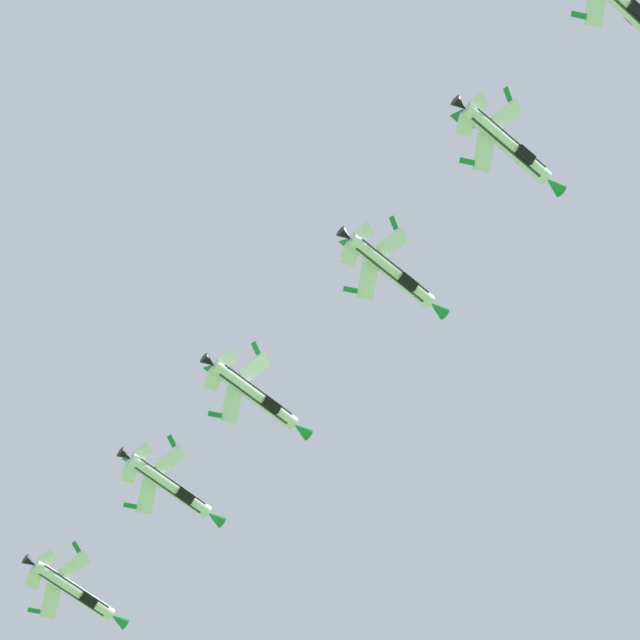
{
  "coord_description": "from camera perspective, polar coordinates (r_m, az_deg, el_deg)",
  "views": [
    {
      "loc": [
        -2.25,
        -6.98,
        1.48
      ],
      "look_at": [
        -21.36,
        61.65,
        146.96
      ],
      "focal_mm": 78.96,
      "sensor_mm": 36.0,
      "label": 1
    }
  ],
  "objects": [
    {
      "name": "fighter_jet_right_wing",
      "position": [
        164.18,
        -2.61,
        -3.11
      ],
      "size": [
        10.57,
        14.01,
        6.89
      ],
      "rotation": [
        0.0,
        -0.74,
        5.69
      ],
      "color": "silver"
    },
    {
      "name": "fighter_jet_trail_slot",
      "position": [
        152.55,
        12.05,
        12.51
      ],
      "size": [
        10.68,
        14.01,
        6.59
      ],
      "rotation": [
        0.0,
        -0.7,
        5.69
      ],
      "color": "silver"
    },
    {
      "name": "fighter_jet_left_outer",
      "position": [
        159.08,
        2.96,
        1.93
      ],
      "size": [
        10.85,
        14.01,
        6.07
      ],
      "rotation": [
        0.0,
        -0.63,
        5.69
      ],
      "color": "silver"
    },
    {
      "name": "fighter_jet_lead",
      "position": [
        185.67,
        -9.9,
        -10.78
      ],
      "size": [
        10.82,
        14.01,
        6.18
      ],
      "rotation": [
        0.0,
        -0.64,
        5.69
      ],
      "color": "silver"
    },
    {
      "name": "fighter_jet_right_outer",
      "position": [
        153.61,
        7.64,
        7.01
      ],
      "size": [
        10.69,
        14.01,
        6.57
      ],
      "rotation": [
        0.0,
        -0.69,
        5.69
      ],
      "color": "silver"
    },
    {
      "name": "fighter_jet_left_wing",
      "position": [
        174.83,
        -6.06,
        -6.75
      ],
      "size": [
        10.7,
        14.01,
        6.53
      ],
      "rotation": [
        0.0,
        -0.69,
        5.69
      ],
      "color": "silver"
    }
  ]
}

